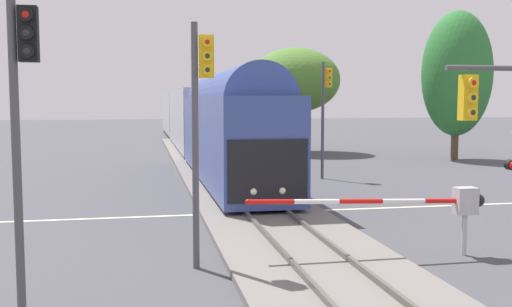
{
  "coord_description": "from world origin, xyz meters",
  "views": [
    {
      "loc": [
        -4.12,
        -20.64,
        4.05
      ],
      "look_at": [
        0.19,
        1.73,
        2.0
      ],
      "focal_mm": 41.25,
      "sensor_mm": 36.0,
      "label": 1
    }
  ],
  "objects": [
    {
      "name": "traffic_signal_far_side",
      "position": [
        5.13,
        8.46,
        4.02
      ],
      "size": [
        0.53,
        0.38,
        6.03
      ],
      "color": "#4C4C51",
      "rests_on": "ground"
    },
    {
      "name": "maple_right_background",
      "position": [
        16.93,
        16.32,
        5.88
      ],
      "size": [
        4.68,
        4.68,
        10.14
      ],
      "color": "brown",
      "rests_on": "ground"
    },
    {
      "name": "crossing_gate_near",
      "position": [
        3.34,
        -6.81,
        1.41
      ],
      "size": [
        6.36,
        0.4,
        1.8
      ],
      "color": "#B7B7BC",
      "rests_on": "ground"
    },
    {
      "name": "commuter_train",
      "position": [
        0.0,
        26.85,
        2.74
      ],
      "size": [
        3.04,
        60.68,
        5.16
      ],
      "color": "#384C93",
      "rests_on": "railway_track"
    },
    {
      "name": "railway_track",
      "position": [
        0.0,
        0.0,
        0.1
      ],
      "size": [
        4.4,
        80.0,
        0.32
      ],
      "color": "slate",
      "rests_on": "ground"
    },
    {
      "name": "elm_centre_background",
      "position": [
        7.55,
        23.89,
        5.64
      ],
      "size": [
        7.01,
        7.01,
        8.15
      ],
      "color": "brown",
      "rests_on": "ground"
    },
    {
      "name": "ground_plane",
      "position": [
        0.0,
        0.0,
        0.0
      ],
      "size": [
        220.0,
        220.0,
        0.0
      ],
      "primitive_type": "plane",
      "color": "#47474C"
    },
    {
      "name": "traffic_signal_median",
      "position": [
        -2.77,
        -6.69,
        3.94
      ],
      "size": [
        0.53,
        0.38,
        5.89
      ],
      "color": "#4C4C51",
      "rests_on": "ground"
    },
    {
      "name": "road_centre_stripe",
      "position": [
        0.0,
        0.0,
        0.0
      ],
      "size": [
        44.0,
        0.2,
        0.01
      ],
      "color": "beige",
      "rests_on": "ground"
    },
    {
      "name": "traffic_signal_near_left",
      "position": [
        -6.27,
        -9.34,
        4.04
      ],
      "size": [
        0.53,
        0.38,
        6.05
      ],
      "color": "#4C4C51",
      "rests_on": "ground"
    }
  ]
}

